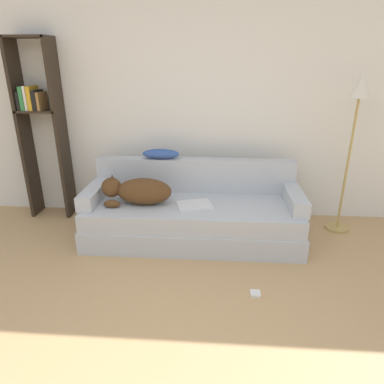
{
  "coord_description": "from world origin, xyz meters",
  "views": [
    {
      "loc": [
        0.3,
        -1.14,
        1.72
      ],
      "look_at": [
        0.08,
        1.86,
        0.55
      ],
      "focal_mm": 32.0,
      "sensor_mm": 36.0,
      "label": 1
    }
  ],
  "objects_px": {
    "throw_pillow": "(161,154)",
    "laptop": "(195,205)",
    "dog": "(138,191)",
    "floor_lamp": "(357,111)",
    "power_adapter": "(255,294)",
    "couch": "(193,221)",
    "bookshelf": "(40,121)"
  },
  "relations": [
    {
      "from": "laptop",
      "to": "power_adapter",
      "type": "distance_m",
      "value": 1.03
    },
    {
      "from": "laptop",
      "to": "power_adapter",
      "type": "relative_size",
      "value": 4.85
    },
    {
      "from": "laptop",
      "to": "floor_lamp",
      "type": "height_order",
      "value": "floor_lamp"
    },
    {
      "from": "dog",
      "to": "floor_lamp",
      "type": "height_order",
      "value": "floor_lamp"
    },
    {
      "from": "dog",
      "to": "throw_pillow",
      "type": "bearing_deg",
      "value": 66.68
    },
    {
      "from": "bookshelf",
      "to": "floor_lamp",
      "type": "height_order",
      "value": "bookshelf"
    },
    {
      "from": "floor_lamp",
      "to": "laptop",
      "type": "bearing_deg",
      "value": -165.24
    },
    {
      "from": "couch",
      "to": "dog",
      "type": "distance_m",
      "value": 0.63
    },
    {
      "from": "throw_pillow",
      "to": "power_adapter",
      "type": "bearing_deg",
      "value": -53.09
    },
    {
      "from": "dog",
      "to": "power_adapter",
      "type": "height_order",
      "value": "dog"
    },
    {
      "from": "laptop",
      "to": "bookshelf",
      "type": "relative_size",
      "value": 0.2
    },
    {
      "from": "couch",
      "to": "laptop",
      "type": "height_order",
      "value": "laptop"
    },
    {
      "from": "dog",
      "to": "power_adapter",
      "type": "relative_size",
      "value": 8.7
    },
    {
      "from": "throw_pillow",
      "to": "bookshelf",
      "type": "relative_size",
      "value": 0.2
    },
    {
      "from": "couch",
      "to": "power_adapter",
      "type": "relative_size",
      "value": 26.96
    },
    {
      "from": "couch",
      "to": "bookshelf",
      "type": "height_order",
      "value": "bookshelf"
    },
    {
      "from": "floor_lamp",
      "to": "bookshelf",
      "type": "bearing_deg",
      "value": 176.94
    },
    {
      "from": "laptop",
      "to": "throw_pillow",
      "type": "bearing_deg",
      "value": 116.84
    },
    {
      "from": "laptop",
      "to": "bookshelf",
      "type": "distance_m",
      "value": 1.94
    },
    {
      "from": "throw_pillow",
      "to": "laptop",
      "type": "bearing_deg",
      "value": -47.24
    },
    {
      "from": "laptop",
      "to": "floor_lamp",
      "type": "xyz_separation_m",
      "value": [
        1.52,
        0.4,
        0.85
      ]
    },
    {
      "from": "power_adapter",
      "to": "floor_lamp",
      "type": "bearing_deg",
      "value": 50.24
    },
    {
      "from": "couch",
      "to": "bookshelf",
      "type": "distance_m",
      "value": 1.98
    },
    {
      "from": "laptop",
      "to": "floor_lamp",
      "type": "distance_m",
      "value": 1.79
    },
    {
      "from": "couch",
      "to": "throw_pillow",
      "type": "relative_size",
      "value": 5.46
    },
    {
      "from": "throw_pillow",
      "to": "power_adapter",
      "type": "height_order",
      "value": "throw_pillow"
    },
    {
      "from": "dog",
      "to": "throw_pillow",
      "type": "xyz_separation_m",
      "value": [
        0.17,
        0.4,
        0.26
      ]
    },
    {
      "from": "dog",
      "to": "bookshelf",
      "type": "distance_m",
      "value": 1.41
    },
    {
      "from": "couch",
      "to": "laptop",
      "type": "distance_m",
      "value": 0.22
    },
    {
      "from": "throw_pillow",
      "to": "power_adapter",
      "type": "xyz_separation_m",
      "value": [
        0.91,
        -1.21,
        -0.78
      ]
    },
    {
      "from": "throw_pillow",
      "to": "bookshelf",
      "type": "height_order",
      "value": "bookshelf"
    },
    {
      "from": "floor_lamp",
      "to": "power_adapter",
      "type": "bearing_deg",
      "value": -129.76
    }
  ]
}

